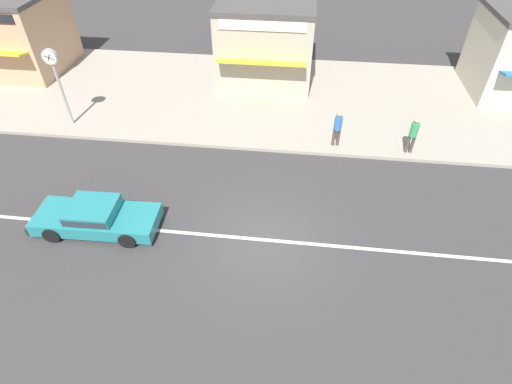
# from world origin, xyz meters

# --- Properties ---
(ground_plane) EXTENTS (160.00, 160.00, 0.00)m
(ground_plane) POSITION_xyz_m (0.00, 0.00, 0.00)
(ground_plane) COLOR #383535
(lane_centre_stripe) EXTENTS (50.40, 0.14, 0.01)m
(lane_centre_stripe) POSITION_xyz_m (0.00, 0.00, 0.00)
(lane_centre_stripe) COLOR silver
(lane_centre_stripe) RESTS_ON ground
(kerb_strip) EXTENTS (68.00, 10.00, 0.15)m
(kerb_strip) POSITION_xyz_m (0.00, 10.23, 0.07)
(kerb_strip) COLOR #9E9384
(kerb_strip) RESTS_ON ground
(sedan_teal_2) EXTENTS (4.43, 1.82, 1.06)m
(sedan_teal_2) POSITION_xyz_m (-5.98, -0.09, 0.53)
(sedan_teal_2) COLOR teal
(sedan_teal_2) RESTS_ON ground
(street_clock) EXTENTS (0.69, 0.22, 3.65)m
(street_clock) POSITION_xyz_m (-10.00, 6.31, 2.90)
(street_clock) COLOR #9E9EA3
(street_clock) RESTS_ON kerb_strip
(pedestrian_mid_kerb) EXTENTS (0.34, 0.34, 1.67)m
(pedestrian_mid_kerb) POSITION_xyz_m (2.57, 5.93, 1.12)
(pedestrian_mid_kerb) COLOR #4C4238
(pedestrian_mid_kerb) RESTS_ON kerb_strip
(pedestrian_by_shop) EXTENTS (0.34, 0.34, 1.70)m
(pedestrian_by_shop) POSITION_xyz_m (5.74, 5.75, 1.14)
(pedestrian_by_shop) COLOR #4C4238
(pedestrian_by_shop) RESTS_ON kerb_strip
(shopfront_corner_warung) EXTENTS (5.01, 5.71, 4.22)m
(shopfront_corner_warung) POSITION_xyz_m (-15.60, 12.01, 2.27)
(shopfront_corner_warung) COLOR tan
(shopfront_corner_warung) RESTS_ON kerb_strip
(shopfront_far_kios) EXTENTS (5.07, 6.03, 4.24)m
(shopfront_far_kios) POSITION_xyz_m (-1.20, 12.61, 2.28)
(shopfront_far_kios) COLOR #B2A893
(shopfront_far_kios) RESTS_ON kerb_strip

